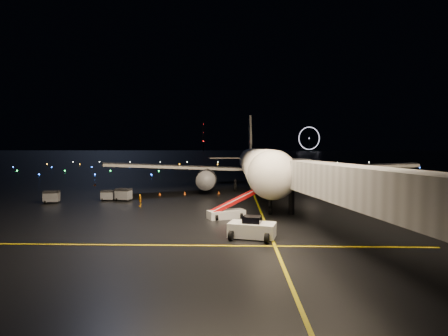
{
  "coord_description": "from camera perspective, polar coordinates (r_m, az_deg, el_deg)",
  "views": [
    {
      "loc": [
        8.73,
        -37.68,
        7.9
      ],
      "look_at": [
        7.27,
        12.0,
        5.0
      ],
      "focal_mm": 28.0,
      "sensor_mm": 36.0,
      "label": 1
    }
  ],
  "objects": [
    {
      "name": "lane_centre",
      "position": [
        53.37,
        5.2,
        -5.18
      ],
      "size": [
        0.25,
        80.0,
        0.02
      ],
      "primitive_type": "cube",
      "color": "#D3BE07",
      "rests_on": "ground"
    },
    {
      "name": "safety_cone_1",
      "position": [
        59.68,
        -0.86,
        -4.03
      ],
      "size": [
        0.46,
        0.46,
        0.48
      ],
      "primitive_type": "cone",
      "rotation": [
        0.0,
        0.0,
        -0.1
      ],
      "color": "#E45912",
      "rests_on": "ground"
    },
    {
      "name": "baggage_cart_0",
      "position": [
        54.32,
        -16.07,
        -4.19
      ],
      "size": [
        2.38,
        1.88,
        1.8
      ],
      "primitive_type": "cube",
      "rotation": [
        0.0,
        0.0,
        -0.2
      ],
      "color": "gray",
      "rests_on": "ground"
    },
    {
      "name": "safety_cone_3",
      "position": [
        77.14,
        -20.31,
        -2.54
      ],
      "size": [
        0.61,
        0.61,
        0.55
      ],
      "primitive_type": "cone",
      "rotation": [
        0.0,
        0.0,
        0.3
      ],
      "color": "#E45912",
      "rests_on": "ground"
    },
    {
      "name": "safety_cone_2",
      "position": [
        58.97,
        -10.44,
        -4.15
      ],
      "size": [
        0.62,
        0.62,
        0.54
      ],
      "primitive_type": "cone",
      "rotation": [
        0.0,
        0.0,
        0.38
      ],
      "color": "#E45912",
      "rests_on": "ground"
    },
    {
      "name": "ground",
      "position": [
        337.88,
        0.2,
        2.0
      ],
      "size": [
        2000.0,
        2000.0,
        0.0
      ],
      "primitive_type": "plane",
      "color": "black",
      "rests_on": "ground"
    },
    {
      "name": "baggage_cart_2",
      "position": [
        55.87,
        -26.33,
        -4.24
      ],
      "size": [
        2.36,
        1.94,
        1.74
      ],
      "primitive_type": "cube",
      "rotation": [
        0.0,
        0.0,
        0.27
      ],
      "color": "gray",
      "rests_on": "ground"
    },
    {
      "name": "airliner",
      "position": [
        65.72,
        5.3,
        3.39
      ],
      "size": [
        56.55,
        53.75,
        15.95
      ],
      "primitive_type": null,
      "rotation": [
        0.0,
        0.0,
        0.0
      ],
      "color": "silver",
      "rests_on": "ground"
    },
    {
      "name": "radio_mast",
      "position": [
        781.08,
        -3.38,
        5.11
      ],
      "size": [
        1.8,
        1.8,
        64.0
      ],
      "primitive_type": "cylinder",
      "color": "black",
      "rests_on": "ground"
    },
    {
      "name": "belt_loader",
      "position": [
        39.23,
        0.37,
        -6.1
      ],
      "size": [
        6.2,
        3.93,
        2.93
      ],
      "primitive_type": null,
      "rotation": [
        0.0,
        0.0,
        0.41
      ],
      "color": "silver",
      "rests_on": "ground"
    },
    {
      "name": "taxiway_lights",
      "position": [
        144.15,
        -1.79,
        0.27
      ],
      "size": [
        164.0,
        92.0,
        0.36
      ],
      "primitive_type": null,
      "color": "black",
      "rests_on": "ground"
    },
    {
      "name": "baggage_cart_1",
      "position": [
        55.31,
        -18.46,
        -4.25
      ],
      "size": [
        1.88,
        1.38,
        1.52
      ],
      "primitive_type": "cube",
      "rotation": [
        0.0,
        0.0,
        0.07
      ],
      "color": "gray",
      "rests_on": "ground"
    },
    {
      "name": "lane_cross",
      "position": [
        31.89,
        -24.38,
        -11.29
      ],
      "size": [
        60.0,
        0.25,
        0.02
      ],
      "primitive_type": "cube",
      "color": "#D3BE07",
      "rests_on": "ground"
    },
    {
      "name": "safety_cone_0",
      "position": [
        59.19,
        -6.43,
        -4.1
      ],
      "size": [
        0.58,
        0.58,
        0.52
      ],
      "primitive_type": "cone",
      "rotation": [
        0.0,
        0.0,
        -0.31
      ],
      "color": "#E45912",
      "rests_on": "ground"
    },
    {
      "name": "ferris_wheel",
      "position": [
        774.86,
        13.74,
        4.59
      ],
      "size": [
        49.33,
        16.8,
        52.0
      ],
      "primitive_type": null,
      "rotation": [
        0.0,
        0.0,
        0.26
      ],
      "color": "black",
      "rests_on": "ground"
    },
    {
      "name": "crew_c",
      "position": [
        48.47,
        -13.53,
        -5.16
      ],
      "size": [
        0.75,
        1.03,
        1.63
      ],
      "primitive_type": "imported",
      "rotation": [
        0.0,
        0.0,
        -1.15
      ],
      "color": "orange",
      "rests_on": "ground"
    },
    {
      "name": "pushback_tug",
      "position": [
        31.08,
        4.59,
        -9.58
      ],
      "size": [
        4.41,
        3.02,
        1.91
      ],
      "primitive_type": "cube",
      "rotation": [
        0.0,
        0.0,
        -0.25
      ],
      "color": "silver",
      "rests_on": "ground"
    }
  ]
}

